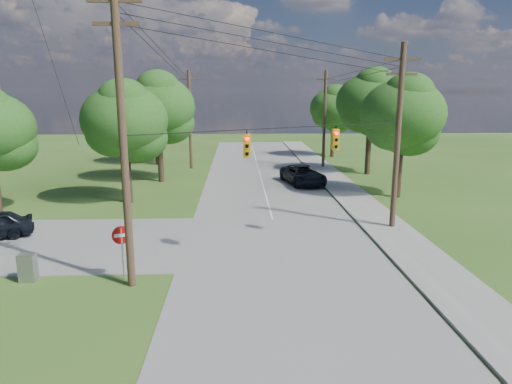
{
  "coord_description": "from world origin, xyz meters",
  "views": [
    {
      "loc": [
        -0.18,
        -17.46,
        7.86
      ],
      "look_at": [
        0.75,
        5.0,
        2.91
      ],
      "focal_mm": 32.0,
      "sensor_mm": 36.0,
      "label": 1
    }
  ],
  "objects_px": {
    "pole_north_e": "(324,119)",
    "do_not_enter_sign": "(122,241)",
    "pole_ne": "(398,135)",
    "pole_north_w": "(190,119)",
    "control_cabinet": "(28,268)",
    "pole_sw": "(123,135)",
    "car_main_north": "(303,175)"
  },
  "relations": [
    {
      "from": "pole_sw",
      "to": "car_main_north",
      "type": "xyz_separation_m",
      "value": [
        10.1,
        20.85,
        -5.39
      ]
    },
    {
      "from": "control_cabinet",
      "to": "do_not_enter_sign",
      "type": "height_order",
      "value": "do_not_enter_sign"
    },
    {
      "from": "pole_north_w",
      "to": "car_main_north",
      "type": "height_order",
      "value": "pole_north_w"
    },
    {
      "from": "pole_sw",
      "to": "do_not_enter_sign",
      "type": "height_order",
      "value": "pole_sw"
    },
    {
      "from": "pole_north_w",
      "to": "control_cabinet",
      "type": "xyz_separation_m",
      "value": [
        -4.06,
        -29.0,
        -4.53
      ]
    },
    {
      "from": "pole_ne",
      "to": "do_not_enter_sign",
      "type": "distance_m",
      "value": 16.06
    },
    {
      "from": "car_main_north",
      "to": "control_cabinet",
      "type": "distance_m",
      "value": 24.94
    },
    {
      "from": "pole_north_w",
      "to": "pole_ne",
      "type": "bearing_deg",
      "value": -57.71
    },
    {
      "from": "do_not_enter_sign",
      "to": "car_main_north",
      "type": "bearing_deg",
      "value": 42.84
    },
    {
      "from": "pole_ne",
      "to": "do_not_enter_sign",
      "type": "bearing_deg",
      "value": -153.37
    },
    {
      "from": "pole_ne",
      "to": "control_cabinet",
      "type": "xyz_separation_m",
      "value": [
        -17.96,
        -7.0,
        -4.86
      ]
    },
    {
      "from": "do_not_enter_sign",
      "to": "pole_ne",
      "type": "bearing_deg",
      "value": 7.02
    },
    {
      "from": "pole_north_e",
      "to": "pole_ne",
      "type": "bearing_deg",
      "value": -90.0
    },
    {
      "from": "pole_north_e",
      "to": "control_cabinet",
      "type": "bearing_deg",
      "value": -121.77
    },
    {
      "from": "pole_ne",
      "to": "do_not_enter_sign",
      "type": "height_order",
      "value": "pole_ne"
    },
    {
      "from": "car_main_north",
      "to": "pole_sw",
      "type": "bearing_deg",
      "value": -128.77
    },
    {
      "from": "pole_north_e",
      "to": "do_not_enter_sign",
      "type": "bearing_deg",
      "value": -115.71
    },
    {
      "from": "pole_sw",
      "to": "pole_ne",
      "type": "distance_m",
      "value": 15.51
    },
    {
      "from": "pole_ne",
      "to": "control_cabinet",
      "type": "distance_m",
      "value": 19.88
    },
    {
      "from": "pole_ne",
      "to": "pole_north_w",
      "type": "xyz_separation_m",
      "value": [
        -13.9,
        22.0,
        -0.34
      ]
    },
    {
      "from": "pole_north_w",
      "to": "pole_sw",
      "type": "bearing_deg",
      "value": -89.23
    },
    {
      "from": "pole_north_w",
      "to": "do_not_enter_sign",
      "type": "xyz_separation_m",
      "value": [
        -0.06,
        -29.0,
        -3.39
      ]
    },
    {
      "from": "pole_north_e",
      "to": "pole_north_w",
      "type": "xyz_separation_m",
      "value": [
        -13.9,
        0.0,
        0.0
      ]
    },
    {
      "from": "pole_sw",
      "to": "control_cabinet",
      "type": "xyz_separation_m",
      "value": [
        -4.46,
        0.6,
        -5.62
      ]
    },
    {
      "from": "do_not_enter_sign",
      "to": "pole_north_e",
      "type": "bearing_deg",
      "value": 44.68
    },
    {
      "from": "pole_north_w",
      "to": "car_main_north",
      "type": "xyz_separation_m",
      "value": [
        10.5,
        -8.75,
        -4.3
      ]
    },
    {
      "from": "pole_north_e",
      "to": "car_main_north",
      "type": "distance_m",
      "value": 10.32
    },
    {
      "from": "do_not_enter_sign",
      "to": "control_cabinet",
      "type": "bearing_deg",
      "value": 160.36
    },
    {
      "from": "pole_ne",
      "to": "do_not_enter_sign",
      "type": "xyz_separation_m",
      "value": [
        -13.96,
        -7.0,
        -3.73
      ]
    },
    {
      "from": "pole_ne",
      "to": "car_main_north",
      "type": "bearing_deg",
      "value": 104.39
    },
    {
      "from": "control_cabinet",
      "to": "do_not_enter_sign",
      "type": "bearing_deg",
      "value": 1.16
    },
    {
      "from": "pole_ne",
      "to": "pole_north_w",
      "type": "bearing_deg",
      "value": 122.29
    }
  ]
}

